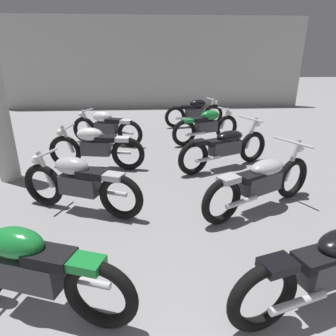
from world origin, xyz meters
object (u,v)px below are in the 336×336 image
motorcycle_right_row_4 (207,126)px  motorcycle_right_row_5 (195,112)px  motorcycle_left_row_4 (106,127)px  motorcycle_right_row_2 (262,181)px  motorcycle_left_row_2 (79,183)px  motorcycle_right_row_1 (335,264)px  motorcycle_right_row_3 (226,147)px  motorcycle_left_row_1 (30,269)px  motorcycle_left_row_3 (95,147)px

motorcycle_right_row_4 → motorcycle_right_row_5: size_ratio=0.96×
motorcycle_left_row_4 → motorcycle_right_row_2: motorcycle_right_row_2 is taller
motorcycle_left_row_2 → motorcycle_right_row_5: bearing=64.7°
motorcycle_right_row_1 → motorcycle_right_row_3: 3.56m
motorcycle_left_row_2 → motorcycle_left_row_1: bearing=-91.4°
motorcycle_left_row_1 → motorcycle_left_row_4: 5.30m
motorcycle_left_row_2 → motorcycle_right_row_4: same height
motorcycle_right_row_4 → motorcycle_left_row_1: bearing=-116.0°
motorcycle_left_row_1 → motorcycle_right_row_4: 5.87m
motorcycle_left_row_1 → motorcycle_left_row_4: size_ratio=1.02×
motorcycle_left_row_4 → motorcycle_right_row_4: bearing=-0.6°
motorcycle_right_row_1 → motorcycle_right_row_4: size_ratio=1.13×
motorcycle_left_row_3 → motorcycle_left_row_4: bearing=90.0°
motorcycle_right_row_2 → motorcycle_right_row_3: 1.74m
motorcycle_right_row_4 → motorcycle_right_row_5: bearing=90.4°
motorcycle_right_row_1 → motorcycle_right_row_2: same height
motorcycle_left_row_3 → motorcycle_right_row_3: motorcycle_right_row_3 is taller
motorcycle_left_row_4 → motorcycle_left_row_2: bearing=-89.3°
motorcycle_left_row_1 → motorcycle_right_row_5: (2.56, 7.15, 0.00)m
motorcycle_left_row_3 → motorcycle_right_row_5: 4.39m
motorcycle_left_row_2 → motorcycle_right_row_4: size_ratio=1.00×
motorcycle_right_row_3 → motorcycle_right_row_5: motorcycle_right_row_3 is taller
motorcycle_left_row_1 → motorcycle_left_row_2: 1.82m
motorcycle_left_row_3 → motorcycle_right_row_2: 3.29m
motorcycle_left_row_3 → motorcycle_right_row_1: bearing=-54.1°
motorcycle_left_row_1 → motorcycle_right_row_4: same height
motorcycle_left_row_4 → motorcycle_right_row_3: 3.20m
motorcycle_left_row_3 → motorcycle_right_row_4: bearing=33.2°
motorcycle_left_row_1 → motorcycle_right_row_5: same height
motorcycle_left_row_2 → motorcycle_left_row_4: (-0.04, 3.48, 0.00)m
motorcycle_right_row_1 → motorcycle_left_row_4: bearing=116.4°
motorcycle_left_row_2 → motorcycle_right_row_3: size_ratio=0.92×
motorcycle_left_row_1 → motorcycle_right_row_4: (2.58, 5.27, 0.00)m
motorcycle_left_row_1 → motorcycle_left_row_3: size_ratio=0.97×
motorcycle_right_row_1 → motorcycle_right_row_5: bearing=91.0°
motorcycle_left_row_3 → motorcycle_right_row_3: bearing=-3.2°
motorcycle_right_row_4 → motorcycle_right_row_5: 1.88m
motorcycle_left_row_4 → motorcycle_right_row_2: bearing=-53.1°
motorcycle_left_row_1 → motorcycle_right_row_1: 2.69m
motorcycle_left_row_1 → motorcycle_right_row_4: bearing=64.0°
motorcycle_right_row_1 → motorcycle_right_row_3: (-0.08, 3.56, 0.00)m
motorcycle_left_row_2 → motorcycle_left_row_4: size_ratio=1.00×
motorcycle_left_row_2 → motorcycle_right_row_3: motorcycle_right_row_3 is taller
motorcycle_right_row_1 → motorcycle_right_row_5: (-0.12, 7.27, 0.01)m
motorcycle_left_row_3 → motorcycle_right_row_4: size_ratio=1.05×
motorcycle_left_row_3 → motorcycle_left_row_4: size_ratio=1.05×
motorcycle_right_row_4 → motorcycle_right_row_2: bearing=-88.1°
motorcycle_right_row_2 → motorcycle_right_row_3: size_ratio=0.97×
motorcycle_right_row_2 → motorcycle_right_row_4: (-0.12, 3.57, 0.01)m
motorcycle_left_row_2 → motorcycle_right_row_1: motorcycle_right_row_1 is taller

